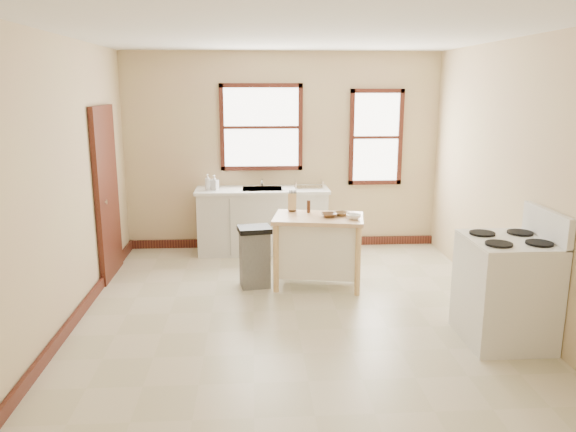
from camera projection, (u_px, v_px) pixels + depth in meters
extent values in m
plane|color=beige|center=(295.00, 311.00, 5.95)|extent=(5.00, 5.00, 0.00)
plane|color=white|center=(296.00, 34.00, 5.31)|extent=(5.00, 5.00, 0.00)
cube|color=tan|center=(282.00, 152.00, 8.06)|extent=(4.50, 0.04, 2.80)
cube|color=tan|center=(67.00, 183.00, 5.49)|extent=(0.04, 5.00, 2.80)
cube|color=tan|center=(513.00, 178.00, 5.77)|extent=(0.04, 5.00, 2.80)
cube|color=black|center=(107.00, 193.00, 6.84)|extent=(0.06, 0.90, 2.10)
cube|color=black|center=(283.00, 242.00, 8.33)|extent=(4.50, 0.04, 0.12)
cube|color=black|center=(81.00, 310.00, 5.80)|extent=(0.04, 5.00, 0.12)
cylinder|color=silver|center=(262.00, 179.00, 8.01)|extent=(0.03, 0.03, 0.22)
imported|color=#B2B2B2|center=(208.00, 182.00, 7.73)|extent=(0.10, 0.10, 0.22)
imported|color=#B2B2B2|center=(214.00, 182.00, 7.75)|extent=(0.12, 0.12, 0.21)
cylinder|color=#452412|center=(309.00, 207.00, 6.69)|extent=(0.05, 0.05, 0.15)
imported|color=brown|center=(329.00, 215.00, 6.49)|extent=(0.20, 0.20, 0.05)
imported|color=brown|center=(342.00, 214.00, 6.56)|extent=(0.23, 0.23, 0.04)
imported|color=white|center=(354.00, 217.00, 6.39)|extent=(0.20, 0.20, 0.05)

